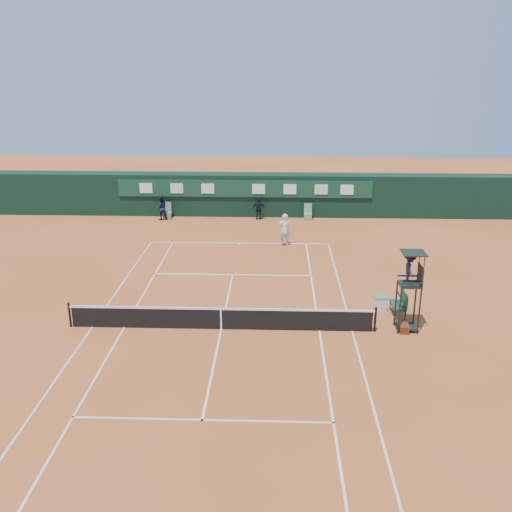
{
  "coord_description": "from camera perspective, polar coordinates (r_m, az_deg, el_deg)",
  "views": [
    {
      "loc": [
        2.24,
        -21.57,
        10.72
      ],
      "look_at": [
        1.25,
        6.0,
        1.2
      ],
      "focal_mm": 40.0,
      "sensor_mm": 36.0,
      "label": 1
    }
  ],
  "objects": [
    {
      "name": "tennis_net",
      "position": [
        23.97,
        -3.52,
        -6.22
      ],
      "size": [
        12.9,
        0.1,
        1.1
      ],
      "color": "black",
      "rests_on": "ground"
    },
    {
      "name": "linesman_chair_left",
      "position": [
        41.15,
        -8.87,
        4.17
      ],
      "size": [
        0.55,
        0.5,
        1.15
      ],
      "color": "#5F9270",
      "rests_on": "ground"
    },
    {
      "name": "back_wall",
      "position": [
        41.41,
        -1.09,
        6.18
      ],
      "size": [
        40.0,
        1.65,
        3.0
      ],
      "color": "black",
      "rests_on": "ground"
    },
    {
      "name": "cooler",
      "position": [
        26.42,
        12.28,
        -4.59
      ],
      "size": [
        0.57,
        0.57,
        0.65
      ],
      "color": "silver",
      "rests_on": "ground"
    },
    {
      "name": "tennis_ball",
      "position": [
        31.47,
        3.14,
        -0.84
      ],
      "size": [
        0.07,
        0.07,
        0.07
      ],
      "primitive_type": "sphere",
      "color": "#B4D331",
      "rests_on": "ground"
    },
    {
      "name": "player_bench",
      "position": [
        26.0,
        14.27,
        -4.51
      ],
      "size": [
        0.56,
        1.2,
        1.1
      ],
      "color": "#183C29",
      "rests_on": "ground"
    },
    {
      "name": "player",
      "position": [
        34.52,
        2.86,
        2.65
      ],
      "size": [
        0.8,
        0.61,
        1.98
      ],
      "primitive_type": "imported",
      "rotation": [
        0.0,
        0.0,
        3.34
      ],
      "color": "silver",
      "rests_on": "ground"
    },
    {
      "name": "ground",
      "position": [
        24.19,
        -3.49,
        -7.31
      ],
      "size": [
        90.0,
        90.0,
        0.0
      ],
      "primitive_type": "plane",
      "color": "#C25F2D",
      "rests_on": "ground"
    },
    {
      "name": "umpire_chair",
      "position": [
        23.97,
        15.16,
        -1.82
      ],
      "size": [
        0.96,
        0.95,
        3.42
      ],
      "color": "black",
      "rests_on": "ground"
    },
    {
      "name": "ball_kid_left",
      "position": [
        40.72,
        -9.46,
        4.79
      ],
      "size": [
        1.04,
        0.93,
        1.75
      ],
      "primitive_type": "imported",
      "rotation": [
        0.0,
        0.0,
        3.53
      ],
      "color": "black",
      "rests_on": "ground"
    },
    {
      "name": "tennis_bag",
      "position": [
        24.76,
        14.54,
        -6.88
      ],
      "size": [
        0.43,
        0.87,
        0.32
      ],
      "primitive_type": "cube",
      "rotation": [
        0.0,
        0.0,
        -0.08
      ],
      "color": "black",
      "rests_on": "ground"
    },
    {
      "name": "linesman_chair_right",
      "position": [
        40.48,
        5.21,
        4.07
      ],
      "size": [
        0.55,
        0.5,
        1.15
      ],
      "color": "#5A8A68",
      "rests_on": "ground"
    },
    {
      "name": "ball_kid_right",
      "position": [
        40.26,
        0.28,
        4.76
      ],
      "size": [
        0.94,
        0.42,
        1.58
      ],
      "primitive_type": "imported",
      "rotation": [
        0.0,
        0.0,
        3.18
      ],
      "color": "black",
      "rests_on": "ground"
    },
    {
      "name": "court_lines",
      "position": [
        24.19,
        -3.49,
        -7.29
      ],
      "size": [
        11.05,
        23.85,
        0.01
      ],
      "color": "white",
      "rests_on": "ground"
    }
  ]
}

